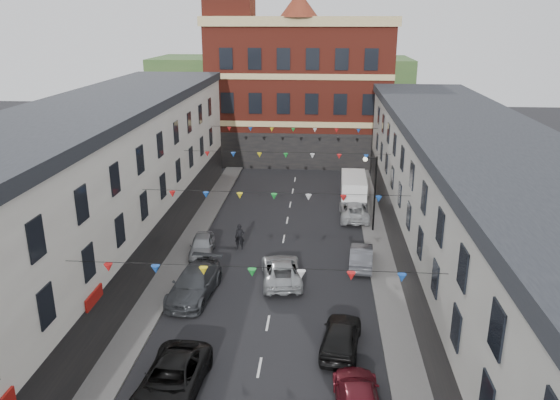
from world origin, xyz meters
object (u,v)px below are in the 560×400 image
(car_right_e, at_px, (361,256))
(moving_car, at_px, (281,270))
(pedestrian, at_px, (240,237))
(car_left_c, at_px, (172,379))
(car_left_d, at_px, (194,283))
(car_right_c, at_px, (357,398))
(car_right_f, at_px, (354,210))
(white_van, at_px, (353,190))
(street_lamp, at_px, (372,184))
(car_left_e, at_px, (202,245))
(car_right_d, at_px, (341,336))

(car_right_e, bearing_deg, moving_car, 31.94)
(pedestrian, bearing_deg, car_left_c, -99.00)
(pedestrian, bearing_deg, car_left_d, -110.03)
(car_right_c, bearing_deg, car_right_f, -94.73)
(car_right_c, relative_size, white_van, 0.85)
(car_right_e, bearing_deg, car_right_c, 90.75)
(car_left_d, bearing_deg, car_right_e, 31.67)
(car_right_e, bearing_deg, white_van, -85.51)
(white_van, bearing_deg, car_right_e, -89.14)
(street_lamp, bearing_deg, pedestrian, -156.51)
(car_left_e, relative_size, car_right_c, 0.85)
(car_right_c, distance_m, white_van, 27.77)
(white_van, distance_m, pedestrian, 14.11)
(car_right_e, xyz_separation_m, pedestrian, (-8.50, 2.10, 0.24))
(moving_car, relative_size, pedestrian, 2.75)
(car_left_c, distance_m, moving_car, 11.99)
(street_lamp, xyz_separation_m, car_left_e, (-12.05, -5.23, -3.22))
(moving_car, distance_m, white_van, 16.77)
(car_right_e, xyz_separation_m, car_right_f, (0.00, 9.18, 0.01))
(street_lamp, relative_size, car_right_e, 1.41)
(street_lamp, height_order, car_right_c, street_lamp)
(car_right_f, height_order, pedestrian, pedestrian)
(car_right_d, bearing_deg, car_right_c, 105.08)
(car_left_e, bearing_deg, street_lamp, 17.57)
(car_right_f, bearing_deg, car_right_e, 90.11)
(car_left_e, distance_m, pedestrian, 2.74)
(car_right_f, xyz_separation_m, moving_car, (-5.16, -11.81, 0.01))
(car_left_d, height_order, car_right_e, car_left_d)
(car_right_f, bearing_deg, street_lamp, 109.86)
(car_left_e, bearing_deg, car_left_c, -88.67)
(car_left_d, bearing_deg, car_right_f, 59.85)
(car_left_e, xyz_separation_m, car_right_c, (9.95, -15.47, 0.00))
(car_right_c, bearing_deg, car_right_d, -85.03)
(car_left_c, xyz_separation_m, car_left_d, (-1.06, 8.96, 0.05))
(white_van, bearing_deg, car_left_c, -107.37)
(street_lamp, xyz_separation_m, car_right_e, (-1.05, -6.25, -3.21))
(car_right_d, height_order, car_right_e, car_right_d)
(car_right_f, bearing_deg, moving_car, 66.50)
(car_left_c, xyz_separation_m, moving_car, (3.94, 11.32, -0.04))
(car_left_c, bearing_deg, street_lamp, 66.30)
(street_lamp, relative_size, white_van, 1.08)
(car_right_d, relative_size, car_right_e, 1.07)
(car_right_f, bearing_deg, car_left_c, 68.63)
(car_left_d, distance_m, car_right_c, 13.13)
(car_left_c, relative_size, car_right_e, 1.29)
(street_lamp, bearing_deg, car_left_c, -116.67)
(car_right_e, relative_size, car_right_f, 0.83)
(car_left_e, xyz_separation_m, moving_car, (5.84, -3.65, 0.04))
(street_lamp, relative_size, car_left_d, 1.07)
(car_left_d, bearing_deg, white_van, 66.19)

